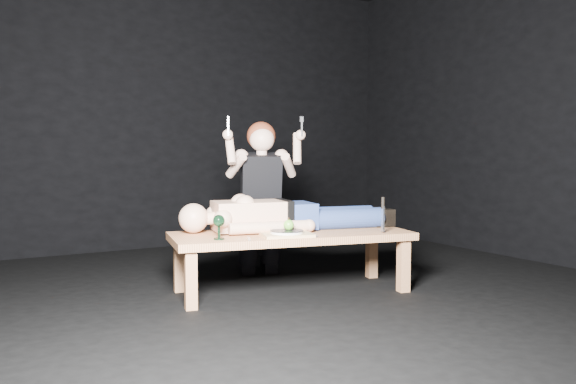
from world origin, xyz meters
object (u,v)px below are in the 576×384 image
Objects in this scene: kneeling_woman at (260,197)px; carving_knife at (383,215)px; lying_man at (292,211)px; serving_tray at (287,235)px; goblet at (219,227)px; table at (291,262)px.

carving_knife is at bearing -44.03° from kneeling_woman.
kneeling_woman is (-0.01, 0.51, 0.08)m from lying_man.
serving_tray is 0.74m from carving_knife.
kneeling_woman reaches higher than goblet.
lying_man is 0.71m from carving_knife.
lying_man reaches higher than goblet.
carving_knife reaches higher than serving_tray.
lying_man reaches higher than carving_knife.
carving_knife is at bearing -35.09° from lying_man.
goblet is at bearing -151.53° from lying_man.
carving_knife is at bearing -14.40° from goblet.
table is 0.77m from carving_knife.
goblet reaches higher than table.
kneeling_woman is 1.01m from goblet.
lying_man is 0.40m from serving_tray.
table is 0.31m from serving_tray.
carving_knife reaches higher than table.
kneeling_woman is at bearing 103.17° from lying_man.
carving_knife is (0.70, -0.21, 0.12)m from serving_tray.
table is 10.33× the size of goblet.
carving_knife is at bearing -16.66° from serving_tray.
kneeling_woman is at bearing 95.02° from table.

